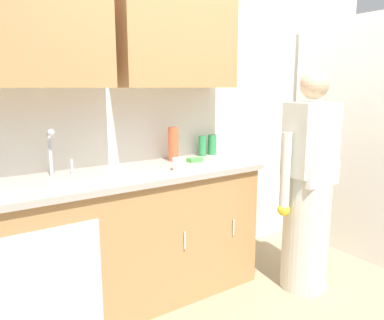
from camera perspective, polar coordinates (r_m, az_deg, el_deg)
The scene contains 11 objects.
kitchen_wall_with_uppers at distance 2.94m, azimuth -5.63°, elevation 10.41°, with size 4.80×0.44×2.70m.
closet_door_panel at distance 3.63m, azimuth 22.09°, elevation 3.02°, with size 1.10×0.04×2.10m, color silver.
counter_cabinet at distance 2.71m, azimuth -10.01°, elevation -12.06°, with size 1.90×0.62×0.90m.
countertop at distance 2.56m, azimuth -10.31°, elevation -2.31°, with size 1.96×0.66×0.04m, color #A8A093.
sink at distance 2.44m, azimuth -18.80°, elevation -3.26°, with size 0.50×0.36×0.35m.
person_at_sink at distance 2.90m, azimuth 17.17°, elevation -5.73°, with size 0.55×0.34×1.62m.
bottle_dish_liquid at distance 3.12m, azimuth 1.58°, elevation 2.18°, with size 0.06×0.06×0.17m, color #2D8C4C.
bottle_water_tall at distance 3.19m, azimuth 3.08°, elevation 2.35°, with size 0.07×0.07×0.17m, color #2D8C4C.
bottle_soap at distance 2.90m, azimuth -2.87°, elevation 2.43°, with size 0.08×0.08×0.26m, color #E05933.
cup_by_sink at distance 2.57m, azimuth -2.15°, elevation -0.65°, with size 0.08×0.08×0.09m, color white.
sponge at distance 2.88m, azimuth 0.42°, elevation 0.04°, with size 0.11×0.07×0.03m, color #4CBF4C.
Camera 1 is at (-1.55, -1.59, 1.50)m, focal length 35.08 mm.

